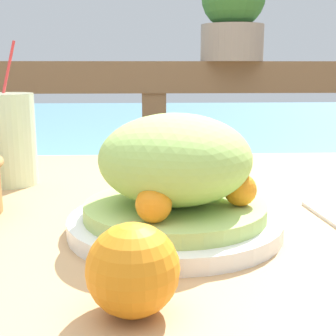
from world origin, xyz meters
The scene contains 8 objects.
patio_table centered at (0.00, 0.00, 0.66)m, with size 1.16×0.82×0.77m.
railing_fence centered at (0.00, 0.72, 0.68)m, with size 2.80×0.08×0.98m.
sea_backdrop centered at (0.00, 3.22, 0.26)m, with size 12.00×4.00×0.52m.
salad_plate centered at (0.01, -0.11, 0.83)m, with size 0.27×0.27×0.15m.
drink_glass centered at (-0.26, 0.14, 0.85)m, with size 0.09×0.09×0.25m.
potted_plant centered at (0.23, 0.72, 1.12)m, with size 0.18×0.18×0.27m.
knife centered at (0.22, -0.10, 0.77)m, with size 0.03×0.18×0.00m.
orange_near_basket centered at (-0.04, -0.31, 0.81)m, with size 0.08×0.08×0.08m.
Camera 1 is at (-0.03, -0.67, 0.97)m, focal length 50.00 mm.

